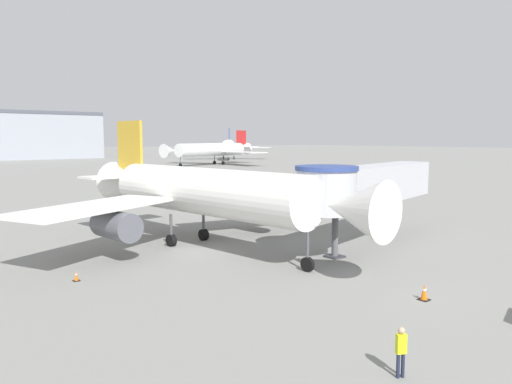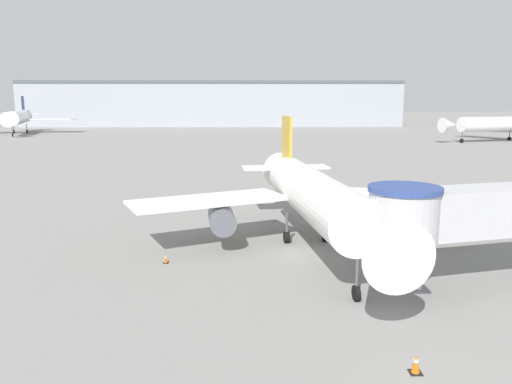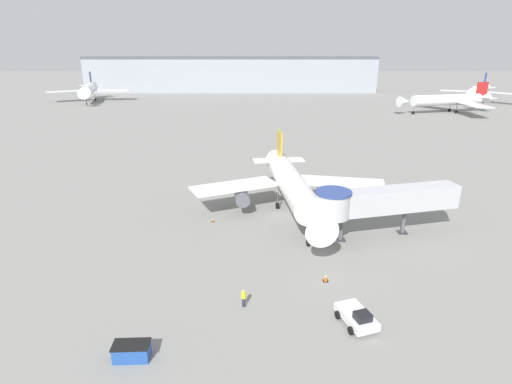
{
  "view_description": "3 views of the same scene",
  "coord_description": "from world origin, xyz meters",
  "px_view_note": "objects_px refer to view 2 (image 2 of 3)",
  "views": [
    {
      "loc": [
        -18.61,
        -29.77,
        8.05
      ],
      "look_at": [
        2.2,
        -3.84,
        4.44
      ],
      "focal_mm": 35.0,
      "sensor_mm": 36.0,
      "label": 1
    },
    {
      "loc": [
        -3.93,
        -34.76,
        11.07
      ],
      "look_at": [
        -3.06,
        2.77,
        4.03
      ],
      "focal_mm": 35.0,
      "sensor_mm": 36.0,
      "label": 2
    },
    {
      "loc": [
        -3.7,
        -49.76,
        21.13
      ],
      "look_at": [
        -3.48,
        -5.17,
        5.27
      ],
      "focal_mm": 28.0,
      "sensor_mm": 36.0,
      "label": 3
    }
  ],
  "objects_px": {
    "traffic_cone_port_wing": "(166,259)",
    "background_jet_navy_tail": "(18,117)",
    "main_airplane": "(313,196)",
    "jet_bridge": "(488,210)",
    "traffic_cone_near_nose": "(416,364)",
    "background_jet_red_tail": "(508,124)"
  },
  "relations": [
    {
      "from": "jet_bridge",
      "to": "background_jet_navy_tail",
      "type": "bearing_deg",
      "value": 109.18
    },
    {
      "from": "main_airplane",
      "to": "background_jet_red_tail",
      "type": "distance_m",
      "value": 112.88
    },
    {
      "from": "traffic_cone_near_nose",
      "to": "traffic_cone_port_wing",
      "type": "height_order",
      "value": "traffic_cone_near_nose"
    },
    {
      "from": "traffic_cone_near_nose",
      "to": "background_jet_red_tail",
      "type": "height_order",
      "value": "background_jet_red_tail"
    },
    {
      "from": "traffic_cone_near_nose",
      "to": "background_jet_red_tail",
      "type": "bearing_deg",
      "value": 60.88
    },
    {
      "from": "traffic_cone_port_wing",
      "to": "main_airplane",
      "type": "bearing_deg",
      "value": 16.89
    },
    {
      "from": "jet_bridge",
      "to": "traffic_cone_near_nose",
      "type": "relative_size",
      "value": 21.23
    },
    {
      "from": "traffic_cone_port_wing",
      "to": "background_jet_navy_tail",
      "type": "relative_size",
      "value": 0.02
    },
    {
      "from": "traffic_cone_port_wing",
      "to": "background_jet_navy_tail",
      "type": "bearing_deg",
      "value": 117.28
    },
    {
      "from": "traffic_cone_port_wing",
      "to": "background_jet_red_tail",
      "type": "bearing_deg",
      "value": 52.49
    },
    {
      "from": "main_airplane",
      "to": "jet_bridge",
      "type": "distance_m",
      "value": 12.0
    },
    {
      "from": "jet_bridge",
      "to": "background_jet_red_tail",
      "type": "bearing_deg",
      "value": 47.97
    },
    {
      "from": "traffic_cone_near_nose",
      "to": "background_jet_navy_tail",
      "type": "xyz_separation_m",
      "value": [
        -79.13,
        143.64,
        4.81
      ]
    },
    {
      "from": "traffic_cone_port_wing",
      "to": "background_jet_navy_tail",
      "type": "height_order",
      "value": "background_jet_navy_tail"
    },
    {
      "from": "traffic_cone_port_wing",
      "to": "background_jet_navy_tail",
      "type": "xyz_separation_m",
      "value": [
        -66.74,
        129.43,
        4.93
      ]
    },
    {
      "from": "main_airplane",
      "to": "background_jet_red_tail",
      "type": "height_order",
      "value": "background_jet_red_tail"
    },
    {
      "from": "jet_bridge",
      "to": "traffic_cone_near_nose",
      "type": "height_order",
      "value": "jet_bridge"
    },
    {
      "from": "jet_bridge",
      "to": "traffic_cone_near_nose",
      "type": "xyz_separation_m",
      "value": [
        -7.43,
        -9.93,
        -4.18
      ]
    },
    {
      "from": "jet_bridge",
      "to": "background_jet_navy_tail",
      "type": "xyz_separation_m",
      "value": [
        -86.56,
        133.72,
        0.64
      ]
    },
    {
      "from": "traffic_cone_port_wing",
      "to": "background_jet_navy_tail",
      "type": "distance_m",
      "value": 145.71
    },
    {
      "from": "jet_bridge",
      "to": "background_jet_red_tail",
      "type": "height_order",
      "value": "background_jet_red_tail"
    },
    {
      "from": "background_jet_red_tail",
      "to": "jet_bridge",
      "type": "bearing_deg",
      "value": -43.65
    }
  ]
}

